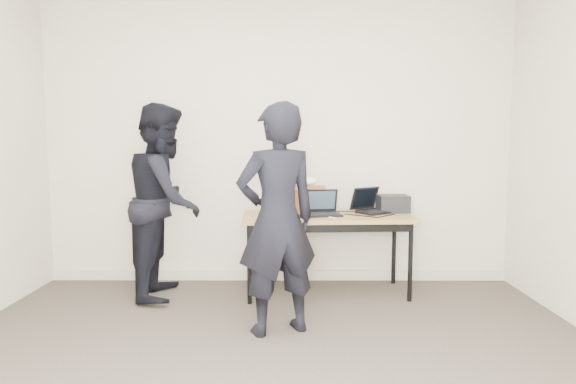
{
  "coord_description": "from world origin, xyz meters",
  "views": [
    {
      "loc": [
        0.11,
        -2.44,
        1.38
      ],
      "look_at": [
        0.1,
        1.6,
        0.95
      ],
      "focal_mm": 30.0,
      "sensor_mm": 36.0,
      "label": 1
    }
  ],
  "objects_px": {
    "desk": "(327,222)",
    "laptop_beige": "(276,211)",
    "equipment_box": "(393,204)",
    "laptop_right": "(372,207)",
    "person_observer": "(165,201)",
    "laptop_center": "(323,209)",
    "person_typist": "(277,220)",
    "leather_satchel": "(306,198)"
  },
  "relations": [
    {
      "from": "person_observer",
      "to": "equipment_box",
      "type": "bearing_deg",
      "value": -87.02
    },
    {
      "from": "equipment_box",
      "to": "desk",
      "type": "bearing_deg",
      "value": -163.04
    },
    {
      "from": "person_typist",
      "to": "leather_satchel",
      "type": "bearing_deg",
      "value": -125.77
    },
    {
      "from": "leather_satchel",
      "to": "person_typist",
      "type": "height_order",
      "value": "person_typist"
    },
    {
      "from": "laptop_right",
      "to": "person_observer",
      "type": "xyz_separation_m",
      "value": [
        -1.87,
        -0.2,
        0.08
      ]
    },
    {
      "from": "desk",
      "to": "laptop_beige",
      "type": "distance_m",
      "value": 0.47
    },
    {
      "from": "laptop_center",
      "to": "laptop_right",
      "type": "bearing_deg",
      "value": 10.11
    },
    {
      "from": "desk",
      "to": "equipment_box",
      "type": "bearing_deg",
      "value": 14.07
    },
    {
      "from": "person_typist",
      "to": "person_observer",
      "type": "relative_size",
      "value": 0.97
    },
    {
      "from": "laptop_center",
      "to": "leather_satchel",
      "type": "xyz_separation_m",
      "value": [
        -0.15,
        0.21,
        0.08
      ]
    },
    {
      "from": "laptop_beige",
      "to": "person_typist",
      "type": "xyz_separation_m",
      "value": [
        0.04,
        -0.85,
        0.06
      ]
    },
    {
      "from": "laptop_right",
      "to": "desk",
      "type": "bearing_deg",
      "value": 165.63
    },
    {
      "from": "desk",
      "to": "laptop_right",
      "type": "distance_m",
      "value": 0.47
    },
    {
      "from": "leather_satchel",
      "to": "equipment_box",
      "type": "relative_size",
      "value": 1.34
    },
    {
      "from": "laptop_center",
      "to": "person_typist",
      "type": "height_order",
      "value": "person_typist"
    },
    {
      "from": "laptop_beige",
      "to": "laptop_center",
      "type": "bearing_deg",
      "value": 7.8
    },
    {
      "from": "leather_satchel",
      "to": "equipment_box",
      "type": "bearing_deg",
      "value": 0.12
    },
    {
      "from": "desk",
      "to": "leather_satchel",
      "type": "height_order",
      "value": "leather_satchel"
    },
    {
      "from": "desk",
      "to": "laptop_beige",
      "type": "height_order",
      "value": "laptop_beige"
    },
    {
      "from": "leather_satchel",
      "to": "person_observer",
      "type": "bearing_deg",
      "value": -165.73
    },
    {
      "from": "person_typist",
      "to": "person_observer",
      "type": "bearing_deg",
      "value": -63.74
    },
    {
      "from": "equipment_box",
      "to": "person_observer",
      "type": "relative_size",
      "value": 0.16
    },
    {
      "from": "laptop_center",
      "to": "equipment_box",
      "type": "xyz_separation_m",
      "value": [
        0.66,
        0.18,
        0.03
      ]
    },
    {
      "from": "person_typist",
      "to": "equipment_box",
      "type": "bearing_deg",
      "value": -157.64
    },
    {
      "from": "laptop_beige",
      "to": "person_observer",
      "type": "xyz_separation_m",
      "value": [
        -0.98,
        0.01,
        0.09
      ]
    },
    {
      "from": "person_typist",
      "to": "laptop_center",
      "type": "bearing_deg",
      "value": -136.85
    },
    {
      "from": "equipment_box",
      "to": "laptop_beige",
      "type": "bearing_deg",
      "value": -167.65
    },
    {
      "from": "laptop_beige",
      "to": "laptop_center",
      "type": "distance_m",
      "value": 0.43
    },
    {
      "from": "laptop_right",
      "to": "person_observer",
      "type": "bearing_deg",
      "value": 150.6
    },
    {
      "from": "laptop_beige",
      "to": "laptop_right",
      "type": "relative_size",
      "value": 0.6
    },
    {
      "from": "laptop_beige",
      "to": "leather_satchel",
      "type": "xyz_separation_m",
      "value": [
        0.28,
        0.27,
        0.09
      ]
    },
    {
      "from": "equipment_box",
      "to": "person_typist",
      "type": "height_order",
      "value": "person_typist"
    },
    {
      "from": "desk",
      "to": "person_typist",
      "type": "distance_m",
      "value": 1.0
    },
    {
      "from": "leather_satchel",
      "to": "person_typist",
      "type": "distance_m",
      "value": 1.15
    },
    {
      "from": "laptop_center",
      "to": "leather_satchel",
      "type": "bearing_deg",
      "value": 116.46
    },
    {
      "from": "laptop_beige",
      "to": "person_typist",
      "type": "distance_m",
      "value": 0.85
    },
    {
      "from": "laptop_right",
      "to": "leather_satchel",
      "type": "xyz_separation_m",
      "value": [
        -0.61,
        0.06,
        0.07
      ]
    },
    {
      "from": "desk",
      "to": "equipment_box",
      "type": "height_order",
      "value": "equipment_box"
    },
    {
      "from": "desk",
      "to": "leather_satchel",
      "type": "distance_m",
      "value": 0.35
    },
    {
      "from": "desk",
      "to": "laptop_center",
      "type": "distance_m",
      "value": 0.12
    },
    {
      "from": "laptop_right",
      "to": "leather_satchel",
      "type": "distance_m",
      "value": 0.61
    },
    {
      "from": "laptop_right",
      "to": "person_observer",
      "type": "height_order",
      "value": "person_observer"
    }
  ]
}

